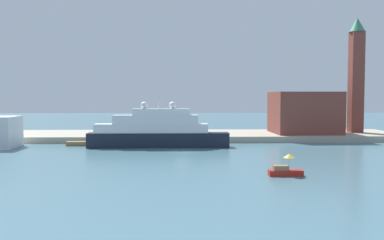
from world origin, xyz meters
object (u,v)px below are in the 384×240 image
bell_tower (356,71)px  parked_car (116,133)px  harbor_building (304,113)px  mooring_bollard (204,135)px  large_yacht (157,132)px  small_motorboat (285,169)px  person_figure (133,131)px  work_barge (77,144)px

bell_tower → parked_car: bearing=-173.8°
harbor_building → mooring_bollard: size_ratio=22.72×
harbor_building → parked_car: (-47.07, -5.07, -4.69)m
large_yacht → small_motorboat: bearing=-59.7°
large_yacht → bell_tower: bell_tower is taller
harbor_building → person_figure: size_ratio=8.87×
small_motorboat → mooring_bollard: small_motorboat is taller
small_motorboat → parked_car: bearing=123.3°
bell_tower → harbor_building: bearing=-173.6°
bell_tower → parked_car: size_ratio=7.61×
bell_tower → parked_car: 63.19m
small_motorboat → bell_tower: size_ratio=0.15×
mooring_bollard → harbor_building: bearing=17.9°
large_yacht → mooring_bollard: 13.93m
large_yacht → bell_tower: size_ratio=1.01×
large_yacht → parked_car: large_yacht is taller
harbor_building → large_yacht: bearing=-154.9°
bell_tower → mooring_bollard: bell_tower is taller
person_figure → mooring_bollard: bearing=-22.8°
work_barge → harbor_building: size_ratio=0.27×
harbor_building → person_figure: (-43.50, -1.03, -4.41)m
parked_car → mooring_bollard: 21.35m
bell_tower → work_barge: bearing=-167.3°
work_barge → harbor_building: bearing=14.2°
small_motorboat → mooring_bollard: 42.21m
person_figure → harbor_building: bearing=1.4°
person_figure → large_yacht: bearing=-67.1°
large_yacht → work_barge: 18.15m
large_yacht → parked_car: bearing=130.6°
harbor_building → person_figure: bearing=-178.6°
work_barge → person_figure: person_figure is taller
work_barge → harbor_building: harbor_building is taller
harbor_building → small_motorboat: bearing=-109.5°
work_barge → person_figure: size_ratio=2.41×
large_yacht → bell_tower: 55.70m
work_barge → large_yacht: bearing=-11.0°
person_figure → bell_tower: bearing=2.6°
parked_car → mooring_bollard: (21.09, -3.32, -0.19)m
harbor_building → parked_car: bearing=-173.8°
work_barge → bell_tower: bell_tower is taller
parked_car → mooring_bollard: size_ratio=5.58×
large_yacht → small_motorboat: size_ratio=6.51×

